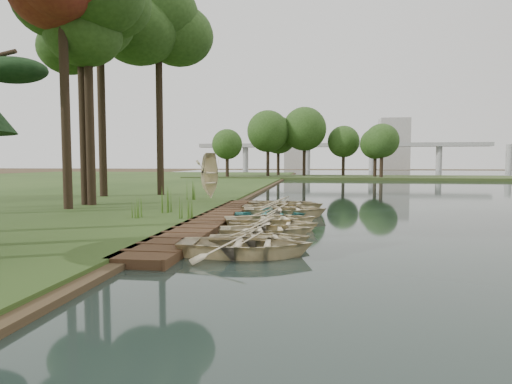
# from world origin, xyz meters

# --- Properties ---
(ground) EXTENTS (300.00, 300.00, 0.00)m
(ground) POSITION_xyz_m (0.00, 0.00, 0.00)
(ground) COLOR #3D2F1D
(boardwalk) EXTENTS (1.60, 16.00, 0.30)m
(boardwalk) POSITION_xyz_m (-1.60, 0.00, 0.15)
(boardwalk) COLOR #3A2616
(boardwalk) RESTS_ON ground
(peninsula) EXTENTS (50.00, 14.00, 0.45)m
(peninsula) POSITION_xyz_m (8.00, 50.00, 0.23)
(peninsula) COLOR #33431E
(peninsula) RESTS_ON ground
(far_trees) EXTENTS (45.60, 5.60, 8.80)m
(far_trees) POSITION_xyz_m (4.67, 50.00, 6.43)
(far_trees) COLOR black
(far_trees) RESTS_ON peninsula
(bridge) EXTENTS (95.90, 4.00, 8.60)m
(bridge) POSITION_xyz_m (12.31, 120.00, 7.08)
(bridge) COLOR #A5A5A0
(bridge) RESTS_ON ground
(building_a) EXTENTS (10.00, 8.00, 18.00)m
(building_a) POSITION_xyz_m (30.00, 140.00, 9.00)
(building_a) COLOR #A5A5A0
(building_a) RESTS_ON ground
(building_b) EXTENTS (8.00, 8.00, 12.00)m
(building_b) POSITION_xyz_m (-5.00, 145.00, 6.00)
(building_b) COLOR #A5A5A0
(building_b) RESTS_ON ground
(rowboat_0) EXTENTS (3.82, 2.83, 0.76)m
(rowboat_0) POSITION_xyz_m (0.79, -6.11, 0.43)
(rowboat_0) COLOR beige
(rowboat_0) RESTS_ON water
(rowboat_1) EXTENTS (3.46, 2.78, 0.64)m
(rowboat_1) POSITION_xyz_m (1.03, -4.81, 0.37)
(rowboat_1) COLOR beige
(rowboat_1) RESTS_ON water
(rowboat_2) EXTENTS (3.56, 2.83, 0.66)m
(rowboat_2) POSITION_xyz_m (1.01, -3.13, 0.38)
(rowboat_2) COLOR beige
(rowboat_2) RESTS_ON water
(rowboat_3) EXTENTS (3.31, 2.38, 0.68)m
(rowboat_3) POSITION_xyz_m (1.15, -1.86, 0.39)
(rowboat_3) COLOR beige
(rowboat_3) RESTS_ON water
(rowboat_4) EXTENTS (4.27, 3.58, 0.76)m
(rowboat_4) POSITION_xyz_m (0.97, -0.82, 0.43)
(rowboat_4) COLOR beige
(rowboat_4) RESTS_ON water
(rowboat_5) EXTENTS (3.48, 2.74, 0.65)m
(rowboat_5) POSITION_xyz_m (0.72, 1.03, 0.38)
(rowboat_5) COLOR teal
(rowboat_5) RESTS_ON water
(rowboat_6) EXTENTS (4.23, 3.30, 0.80)m
(rowboat_6) POSITION_xyz_m (1.30, 2.24, 0.45)
(rowboat_6) COLOR beige
(rowboat_6) RESTS_ON water
(rowboat_7) EXTENTS (3.68, 2.66, 0.75)m
(rowboat_7) POSITION_xyz_m (0.87, 3.59, 0.43)
(rowboat_7) COLOR beige
(rowboat_7) RESTS_ON water
(rowboat_8) EXTENTS (4.40, 3.47, 0.83)m
(rowboat_8) POSITION_xyz_m (1.11, 5.03, 0.46)
(rowboat_8) COLOR beige
(rowboat_8) RESTS_ON water
(rowboat_9) EXTENTS (3.65, 3.06, 0.65)m
(rowboat_9) POSITION_xyz_m (1.04, 6.53, 0.37)
(rowboat_9) COLOR beige
(rowboat_9) RESTS_ON water
(stored_rowboat) EXTENTS (3.54, 3.24, 0.60)m
(stored_rowboat) POSITION_xyz_m (-3.96, 8.87, 0.60)
(stored_rowboat) COLOR beige
(stored_rowboat) RESTS_ON bank
(tree_2) EXTENTS (4.28, 4.28, 11.89)m
(tree_2) POSITION_xyz_m (-9.49, 2.12, 10.22)
(tree_2) COLOR black
(tree_2) RESTS_ON bank
(tree_4) EXTENTS (4.70, 4.70, 11.42)m
(tree_4) POSITION_xyz_m (-9.78, 4.22, 9.63)
(tree_4) COLOR black
(tree_4) RESTS_ON bank
(tree_6) EXTENTS (5.26, 5.26, 14.24)m
(tree_6) POSITION_xyz_m (-8.24, 11.60, 12.17)
(tree_6) COLOR black
(tree_6) RESTS_ON bank
(reeds_0) EXTENTS (0.60, 0.60, 0.87)m
(reeds_0) POSITION_xyz_m (-4.62, -0.65, 0.74)
(reeds_0) COLOR #3F661E
(reeds_0) RESTS_ON bank
(reeds_1) EXTENTS (0.60, 0.60, 0.93)m
(reeds_1) POSITION_xyz_m (-2.60, -0.54, 0.77)
(reeds_1) COLOR #3F661E
(reeds_1) RESTS_ON bank
(reeds_2) EXTENTS (0.60, 0.60, 1.13)m
(reeds_2) POSITION_xyz_m (-4.12, 1.23, 0.86)
(reeds_2) COLOR #3F661E
(reeds_2) RESTS_ON bank
(reeds_3) EXTENTS (0.60, 0.60, 1.12)m
(reeds_3) POSITION_xyz_m (-4.87, 7.93, 0.86)
(reeds_3) COLOR #3F661E
(reeds_3) RESTS_ON bank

